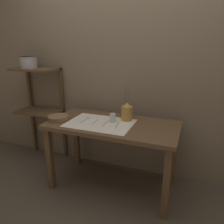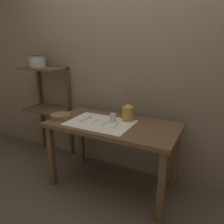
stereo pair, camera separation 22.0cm
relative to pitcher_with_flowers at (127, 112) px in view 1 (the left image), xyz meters
name	(u,v)px [view 1 (the left image)]	position (x,y,z in m)	size (l,w,h in m)	color
ground_plane	(113,185)	(-0.11, -0.14, -0.83)	(12.00, 12.00, 0.00)	brown
stone_wall_back	(127,73)	(-0.11, 0.31, 0.37)	(7.00, 0.06, 2.40)	#7A6B56
wooden_table	(113,132)	(-0.11, -0.14, -0.19)	(1.33, 0.68, 0.74)	brown
wooden_shelf_unit	(40,97)	(-1.22, 0.12, 0.03)	(0.56, 0.34, 1.23)	brown
linen_cloth	(100,123)	(-0.23, -0.18, -0.09)	(0.67, 0.47, 0.00)	silver
pitcher_with_flowers	(127,112)	(0.00, 0.00, 0.00)	(0.12, 0.12, 0.41)	#B7843D
wooden_bowl	(58,118)	(-0.68, -0.26, -0.07)	(0.21, 0.21, 0.05)	brown
glass_tumbler_near	(113,118)	(-0.12, -0.11, -0.04)	(0.06, 0.06, 0.09)	silver
spoon_inner	(87,119)	(-0.41, -0.14, -0.08)	(0.03, 0.18, 0.02)	#A8A8AD
fork_inner	(95,122)	(-0.29, -0.19, -0.08)	(0.02, 0.17, 0.00)	#A8A8AD
knife_center	(105,124)	(-0.17, -0.19, -0.08)	(0.01, 0.17, 0.00)	#A8A8AD
fork_outer	(117,125)	(-0.04, -0.19, -0.08)	(0.04, 0.17, 0.00)	#A8A8AD
metal_pot_large	(29,62)	(-1.31, 0.08, 0.48)	(0.21, 0.21, 0.14)	#A8A8AD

